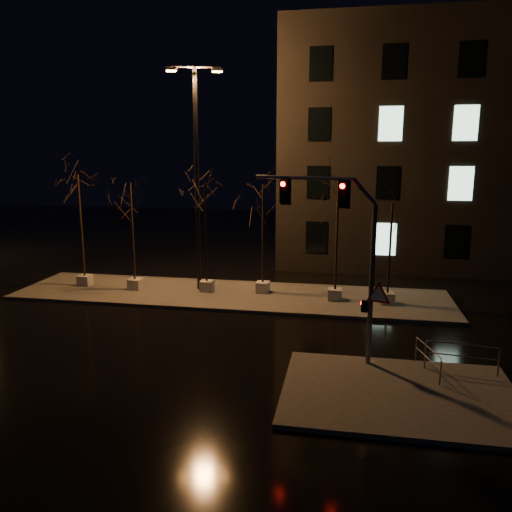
# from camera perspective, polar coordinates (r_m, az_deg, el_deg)

# --- Properties ---
(ground) EXTENTS (90.00, 90.00, 0.00)m
(ground) POSITION_cam_1_polar(r_m,az_deg,el_deg) (20.12, -7.03, -9.34)
(ground) COLOR black
(ground) RESTS_ON ground
(median) EXTENTS (22.00, 5.00, 0.15)m
(median) POSITION_cam_1_polar(r_m,az_deg,el_deg) (25.58, -3.03, -4.46)
(median) COLOR #4A4842
(median) RESTS_ON ground
(sidewalk_corner) EXTENTS (7.00, 5.00, 0.15)m
(sidewalk_corner) POSITION_cam_1_polar(r_m,az_deg,el_deg) (16.16, 16.07, -14.94)
(sidewalk_corner) COLOR #4A4842
(sidewalk_corner) RESTS_ON ground
(building) EXTENTS (25.00, 12.00, 15.00)m
(building) POSITION_cam_1_polar(r_m,az_deg,el_deg) (36.83, 23.80, 11.22)
(building) COLOR black
(building) RESTS_ON ground
(tree_0) EXTENTS (1.80, 1.80, 6.10)m
(tree_0) POSITION_cam_1_polar(r_m,az_deg,el_deg) (27.88, -19.55, 6.07)
(tree_0) COLOR beige
(tree_0) RESTS_ON median
(tree_1) EXTENTS (1.80, 1.80, 5.71)m
(tree_1) POSITION_cam_1_polar(r_m,az_deg,el_deg) (26.34, -14.08, 5.45)
(tree_1) COLOR beige
(tree_1) RESTS_ON median
(tree_2) EXTENTS (1.80, 1.80, 5.81)m
(tree_2) POSITION_cam_1_polar(r_m,az_deg,el_deg) (25.28, -5.82, 5.66)
(tree_2) COLOR beige
(tree_2) RESTS_ON median
(tree_3) EXTENTS (1.80, 1.80, 5.65)m
(tree_3) POSITION_cam_1_polar(r_m,az_deg,el_deg) (24.93, 0.81, 5.36)
(tree_3) COLOR beige
(tree_3) RESTS_ON median
(tree_4) EXTENTS (1.80, 1.80, 6.05)m
(tree_4) POSITION_cam_1_polar(r_m,az_deg,el_deg) (23.89, 9.34, 5.66)
(tree_4) COLOR beige
(tree_4) RESTS_ON median
(tree_5) EXTENTS (1.80, 1.80, 4.95)m
(tree_5) POSITION_cam_1_polar(r_m,az_deg,el_deg) (23.87, 15.21, 3.39)
(tree_5) COLOR beige
(tree_5) RESTS_ON median
(traffic_signal_mast) EXTENTS (4.85, 1.83, 6.27)m
(traffic_signal_mast) POSITION_cam_1_polar(r_m,az_deg,el_deg) (16.98, 9.98, 1.61)
(traffic_signal_mast) COLOR #5B5E63
(traffic_signal_mast) RESTS_ON sidewalk_corner
(streetlight_main) EXTENTS (2.76, 1.09, 11.19)m
(streetlight_main) POSITION_cam_1_polar(r_m,az_deg,el_deg) (25.68, -6.81, 10.31)
(streetlight_main) COLOR black
(streetlight_main) RESTS_ON median
(guard_rail_a) EXTENTS (2.27, 0.31, 0.99)m
(guard_rail_a) POSITION_cam_1_polar(r_m,az_deg,el_deg) (17.82, 22.45, -10.28)
(guard_rail_a) COLOR #5B5E63
(guard_rail_a) RESTS_ON sidewalk_corner
(guard_rail_b) EXTENTS (0.55, 1.80, 0.89)m
(guard_rail_b) POSITION_cam_1_polar(r_m,az_deg,el_deg) (17.44, 19.05, -10.75)
(guard_rail_b) COLOR #5B5E63
(guard_rail_b) RESTS_ON sidewalk_corner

